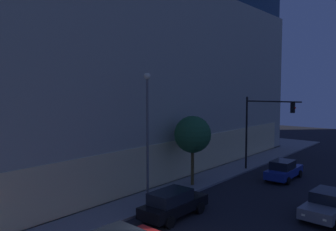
# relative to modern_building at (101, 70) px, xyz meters

# --- Properties ---
(modern_building) EXTENTS (39.22, 26.06, 19.77)m
(modern_building) POSITION_rel_modern_building_xyz_m (0.00, 0.00, 0.00)
(modern_building) COLOR #4C4C51
(modern_building) RESTS_ON ground
(traffic_light_far_corner) EXTENTS (0.46, 5.04, 6.80)m
(traffic_light_far_corner) POSITION_rel_modern_building_xyz_m (4.87, -16.88, -5.08)
(traffic_light_far_corner) COLOR black
(traffic_light_far_corner) RESTS_ON sidewalk_corner
(street_lamp_sidewalk) EXTENTS (0.44, 0.44, 8.55)m
(street_lamp_sidewalk) POSITION_rel_modern_building_xyz_m (-8.08, -14.74, -4.34)
(street_lamp_sidewalk) COLOR slate
(street_lamp_sidewalk) RESTS_ON sidewalk_corner
(sidewalk_tree) EXTENTS (2.88, 2.88, 5.43)m
(sidewalk_tree) POSITION_rel_modern_building_xyz_m (-2.96, -14.71, -5.68)
(sidewalk_tree) COLOR #503F1E
(sidewalk_tree) RESTS_ON sidewalk_corner
(car_black) EXTENTS (4.73, 1.97, 1.68)m
(car_black) POSITION_rel_modern_building_xyz_m (-8.95, -17.62, -8.93)
(car_black) COLOR black
(car_black) RESTS_ON ground
(car_grey) EXTENTS (4.45, 2.27, 1.59)m
(car_grey) POSITION_rel_modern_building_xyz_m (-3.08, -24.67, -8.99)
(car_grey) COLOR slate
(car_grey) RESTS_ON ground
(car_blue) EXTENTS (4.71, 2.04, 1.66)m
(car_blue) POSITION_rel_modern_building_xyz_m (3.72, -19.41, -8.98)
(car_blue) COLOR navy
(car_blue) RESTS_ON ground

